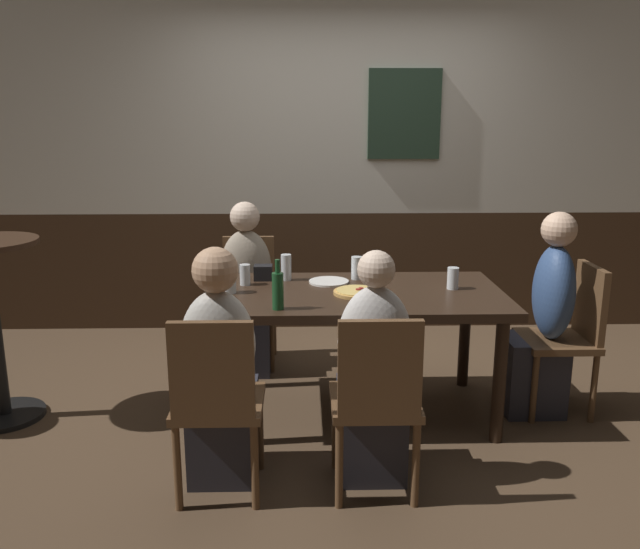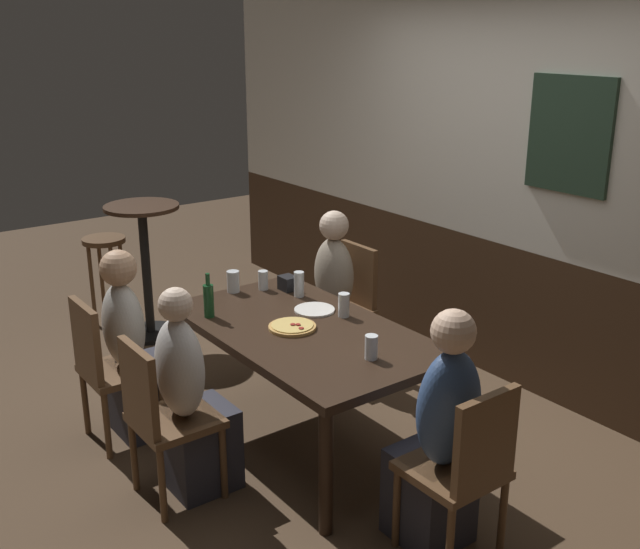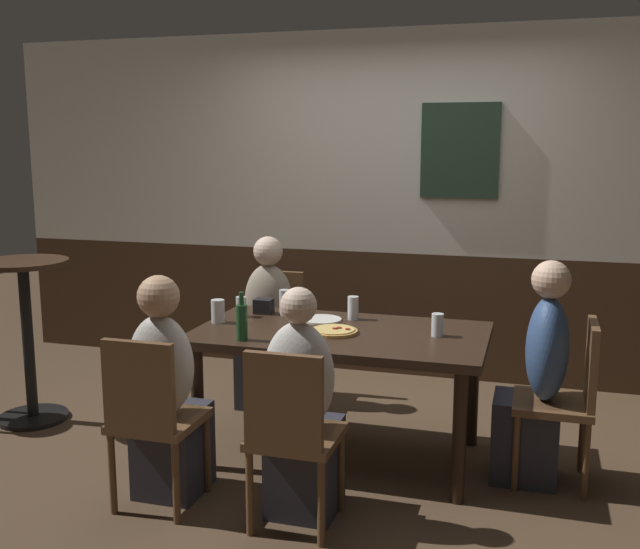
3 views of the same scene
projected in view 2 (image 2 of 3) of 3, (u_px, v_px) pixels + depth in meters
ground_plane at (304, 445)px, 4.38m from camera, size 12.00×12.00×0.00m
wall_back at (509, 190)px, 4.90m from camera, size 6.40×0.13×2.60m
dining_table at (304, 341)px, 4.17m from camera, size 1.62×0.91×0.74m
chair_mid_near at (161, 413)px, 3.73m from camera, size 0.40×0.40×0.88m
chair_head_east at (465, 465)px, 3.29m from camera, size 0.40×0.40×0.88m
chair_left_far at (347, 300)px, 5.26m from camera, size 0.40×0.40×0.88m
chair_left_near at (107, 363)px, 4.28m from camera, size 0.40×0.40×0.88m
person_mid_near at (191, 408)px, 3.83m from camera, size 0.34×0.37×1.13m
person_head_east at (439, 447)px, 3.41m from camera, size 0.37×0.34×1.19m
person_left_far at (328, 306)px, 5.17m from camera, size 0.34×0.37×1.15m
person_left_near at (134, 358)px, 4.37m from camera, size 0.34×0.37×1.15m
pizza at (292, 327)px, 4.13m from camera, size 0.26×0.26×0.03m
tumbler_water at (233, 282)px, 4.68m from camera, size 0.08×0.08×0.14m
pint_glass_pale at (344, 307)px, 4.29m from camera, size 0.07×0.07×0.14m
pint_glass_stout at (299, 285)px, 4.60m from camera, size 0.06×0.06×0.16m
pint_glass_amber at (371, 348)px, 3.74m from camera, size 0.07×0.07×0.13m
tumbler_short at (263, 282)px, 4.73m from camera, size 0.06×0.06×0.12m
beer_bottle_green at (209, 300)px, 4.27m from camera, size 0.06×0.06×0.26m
plate_white_large at (314, 310)px, 4.39m from camera, size 0.24×0.24×0.01m
condiment_caddy at (288, 283)px, 4.72m from camera, size 0.11×0.09×0.09m
side_bar_table at (146, 260)px, 5.75m from camera, size 0.56×0.56×1.05m
bar_stool at (105, 256)px, 6.02m from camera, size 0.34×0.34×0.72m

